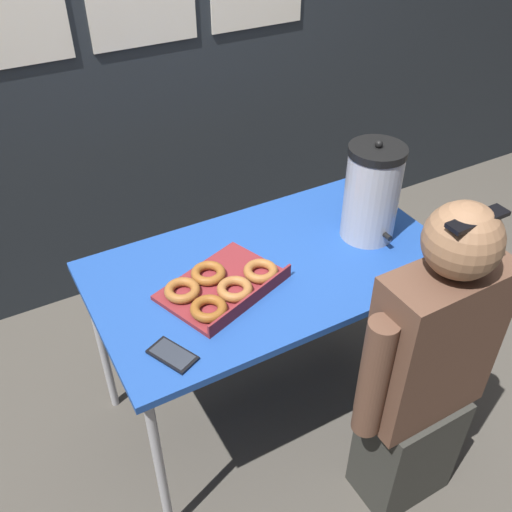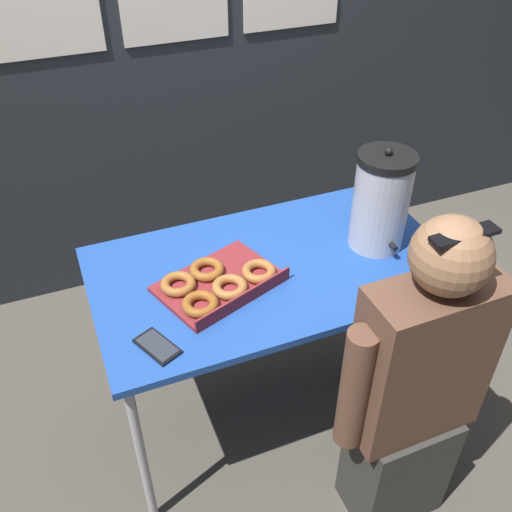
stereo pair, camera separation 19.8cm
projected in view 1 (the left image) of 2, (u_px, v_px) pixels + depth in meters
name	position (u px, v px, depth m)	size (l,w,h in m)	color
ground_plane	(268.00, 401.00, 2.53)	(12.00, 12.00, 0.00)	#4C473F
back_wall	(142.00, 36.00, 2.55)	(6.00, 0.11, 2.54)	#23282D
folding_table	(271.00, 276.00, 2.08)	(1.28, 0.73, 0.78)	#1E479E
donut_box	(221.00, 286.00, 1.92)	(0.47, 0.40, 0.05)	maroon
coffee_urn	(372.00, 193.00, 2.08)	(0.21, 0.23, 0.40)	#B7B7BC
cell_phone	(172.00, 355.00, 1.70)	(0.13, 0.17, 0.01)	black
person_seated	(425.00, 377.00, 1.84)	(0.55, 0.23, 1.28)	#33332D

